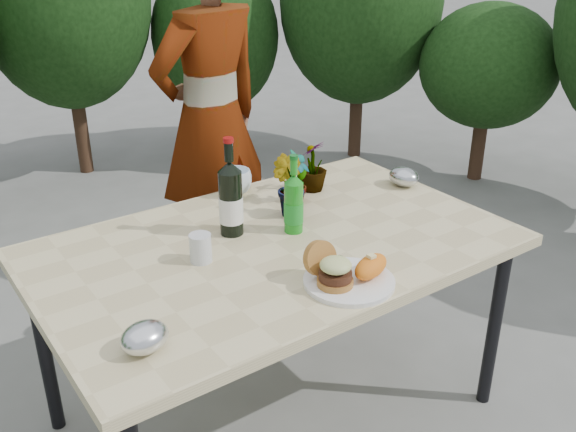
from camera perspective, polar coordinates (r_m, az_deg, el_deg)
ground at (r=2.63m, az=-1.05°, el=-16.99°), size 80.00×80.00×0.00m
patio_table at (r=2.23m, az=-1.19°, el=-3.65°), size 1.60×1.00×0.75m
shrub_hedge at (r=3.47m, az=-11.97°, el=14.11°), size 6.94×5.06×2.05m
dinner_plate at (r=1.97m, az=5.44°, el=-5.80°), size 0.28×0.28×0.01m
burger_stack at (r=1.92m, az=3.88°, el=-4.71°), size 0.11×0.16×0.11m
sweet_potato at (r=1.97m, az=7.37°, el=-4.48°), size 0.17×0.12×0.06m
grilled_veg at (r=2.03m, az=4.14°, el=-4.08°), size 0.08×0.05×0.03m
wine_bottle at (r=2.21m, az=-5.11°, el=1.47°), size 0.08×0.08×0.35m
sparkling_water at (r=2.23m, az=0.51°, el=1.06°), size 0.07×0.07×0.29m
plastic_cup at (r=2.08m, az=-7.78°, el=-2.84°), size 0.07×0.07×0.09m
seedling_left at (r=2.47m, az=0.90°, el=3.52°), size 0.13×0.11×0.21m
seedling_mid at (r=2.36m, az=0.02°, el=2.66°), size 0.13×0.15×0.23m
seedling_right at (r=2.58m, az=2.24°, el=4.46°), size 0.15×0.15×0.21m
blue_bowl at (r=2.57m, az=-4.69°, el=3.03°), size 0.15×0.15×0.10m
foil_packet_left at (r=1.71m, az=-12.65°, el=-10.47°), size 0.15×0.13×0.08m
foil_packet_right at (r=2.69m, az=10.25°, el=3.46°), size 0.13×0.15×0.08m
person at (r=3.11m, az=-6.85°, el=8.41°), size 0.71×0.54×1.76m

